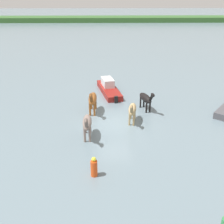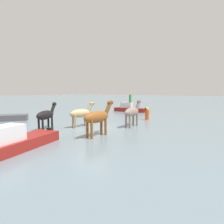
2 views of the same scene
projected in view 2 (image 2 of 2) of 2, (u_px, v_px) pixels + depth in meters
The scene contains 9 objects.
ground_plane at pixel (94, 128), 14.24m from camera, with size 203.76×203.76×0.00m, color slate.
horse_dark_mare at pixel (132, 112), 14.78m from camera, with size 0.64×2.52×1.96m.
horse_rear_stallion at pixel (81, 113), 14.70m from camera, with size 0.82×2.35×1.82m.
horse_lead at pixel (98, 117), 11.65m from camera, with size 0.69×2.65×2.06m.
horse_chestnut_trailing at pixel (46, 115), 13.64m from camera, with size 1.09×2.32×1.82m.
boat_skiff_near at pixel (129, 109), 25.58m from camera, with size 4.33×1.53×1.32m.
boat_motor_center at pixel (12, 144), 8.79m from camera, with size 2.38×5.02×1.34m.
person_boatman_standing at pixel (130, 98), 25.17m from camera, with size 0.32×0.32×1.19m.
buoy_channel_marker at pixel (147, 114), 18.44m from camera, with size 0.36×0.36×1.14m.
Camera 2 is at (-8.93, 10.91, 2.65)m, focal length 32.11 mm.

